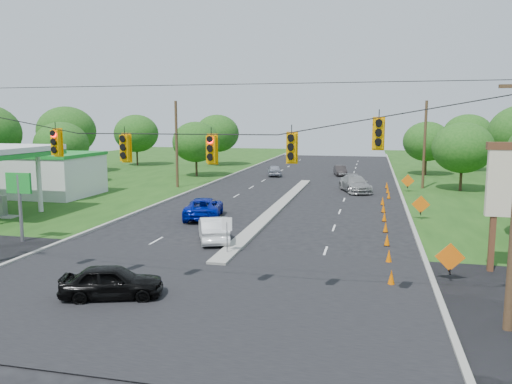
% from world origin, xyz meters
% --- Properties ---
extents(ground, '(160.00, 160.00, 0.00)m').
position_xyz_m(ground, '(0.00, 0.00, 0.00)').
color(ground, black).
rests_on(ground, ground).
extents(cross_street, '(160.00, 14.00, 0.02)m').
position_xyz_m(cross_street, '(0.00, 0.00, 0.00)').
color(cross_street, black).
rests_on(cross_street, ground).
extents(curb_left, '(0.25, 110.00, 0.16)m').
position_xyz_m(curb_left, '(-10.10, 30.00, 0.00)').
color(curb_left, gray).
rests_on(curb_left, ground).
extents(curb_right, '(0.25, 110.00, 0.16)m').
position_xyz_m(curb_right, '(10.10, 30.00, 0.00)').
color(curb_right, gray).
rests_on(curb_right, ground).
extents(median, '(1.00, 34.00, 0.18)m').
position_xyz_m(median, '(0.00, 21.00, 0.00)').
color(median, gray).
rests_on(median, ground).
extents(median_sign, '(0.55, 0.06, 2.05)m').
position_xyz_m(median_sign, '(0.00, 6.00, 1.46)').
color(median_sign, gray).
rests_on(median_sign, ground).
extents(signal_span, '(25.60, 0.32, 9.00)m').
position_xyz_m(signal_span, '(-0.05, -1.00, 4.97)').
color(signal_span, '#422D1C').
rests_on(signal_span, ground).
extents(utility_pole_far_left, '(0.28, 0.28, 9.00)m').
position_xyz_m(utility_pole_far_left, '(-12.50, 30.00, 4.50)').
color(utility_pole_far_left, '#422D1C').
rests_on(utility_pole_far_left, ground).
extents(utility_pole_far_right, '(0.28, 0.28, 9.00)m').
position_xyz_m(utility_pole_far_right, '(12.50, 35.00, 4.50)').
color(utility_pole_far_right, '#422D1C').
rests_on(utility_pole_far_right, ground).
extents(gas_station, '(18.40, 19.70, 5.20)m').
position_xyz_m(gas_station, '(-23.64, 20.24, 2.58)').
color(gas_station, white).
rests_on(gas_station, ground).
extents(cone_0, '(0.32, 0.32, 0.70)m').
position_xyz_m(cone_0, '(8.30, 3.00, 0.35)').
color(cone_0, '#E46200').
rests_on(cone_0, ground).
extents(cone_1, '(0.32, 0.32, 0.70)m').
position_xyz_m(cone_1, '(8.30, 6.50, 0.35)').
color(cone_1, '#E46200').
rests_on(cone_1, ground).
extents(cone_2, '(0.32, 0.32, 0.70)m').
position_xyz_m(cone_2, '(8.30, 10.00, 0.35)').
color(cone_2, '#E46200').
rests_on(cone_2, ground).
extents(cone_3, '(0.32, 0.32, 0.70)m').
position_xyz_m(cone_3, '(8.30, 13.50, 0.35)').
color(cone_3, '#E46200').
rests_on(cone_3, ground).
extents(cone_4, '(0.32, 0.32, 0.70)m').
position_xyz_m(cone_4, '(8.30, 17.00, 0.35)').
color(cone_4, '#E46200').
rests_on(cone_4, ground).
extents(cone_5, '(0.32, 0.32, 0.70)m').
position_xyz_m(cone_5, '(8.30, 20.50, 0.35)').
color(cone_5, '#E46200').
rests_on(cone_5, ground).
extents(cone_6, '(0.32, 0.32, 0.70)m').
position_xyz_m(cone_6, '(8.30, 24.00, 0.35)').
color(cone_6, '#E46200').
rests_on(cone_6, ground).
extents(cone_7, '(0.32, 0.32, 0.70)m').
position_xyz_m(cone_7, '(8.90, 27.50, 0.35)').
color(cone_7, '#E46200').
rests_on(cone_7, ground).
extents(cone_8, '(0.32, 0.32, 0.70)m').
position_xyz_m(cone_8, '(8.90, 31.00, 0.35)').
color(cone_8, '#E46200').
rests_on(cone_8, ground).
extents(cone_9, '(0.32, 0.32, 0.70)m').
position_xyz_m(cone_9, '(8.90, 34.50, 0.35)').
color(cone_9, '#E46200').
rests_on(cone_9, ground).
extents(work_sign_0, '(1.27, 0.58, 1.37)m').
position_xyz_m(work_sign_0, '(10.80, 4.00, 1.09)').
color(work_sign_0, black).
rests_on(work_sign_0, ground).
extents(work_sign_1, '(1.27, 0.58, 1.37)m').
position_xyz_m(work_sign_1, '(10.80, 18.00, 1.09)').
color(work_sign_1, black).
rests_on(work_sign_1, ground).
extents(work_sign_2, '(1.27, 0.58, 1.37)m').
position_xyz_m(work_sign_2, '(10.80, 32.00, 1.09)').
color(work_sign_2, black).
rests_on(work_sign_2, ground).
extents(tree_2, '(5.88, 5.88, 6.86)m').
position_xyz_m(tree_2, '(-26.00, 30.00, 4.34)').
color(tree_2, black).
rests_on(tree_2, ground).
extents(tree_3, '(7.56, 7.56, 8.82)m').
position_xyz_m(tree_3, '(-32.00, 40.00, 5.58)').
color(tree_3, black).
rests_on(tree_3, ground).
extents(tree_4, '(6.72, 6.72, 7.84)m').
position_xyz_m(tree_4, '(-28.00, 52.00, 4.96)').
color(tree_4, black).
rests_on(tree_4, ground).
extents(tree_5, '(5.88, 5.88, 6.86)m').
position_xyz_m(tree_5, '(-14.00, 40.00, 4.34)').
color(tree_5, black).
rests_on(tree_5, ground).
extents(tree_6, '(6.72, 6.72, 7.84)m').
position_xyz_m(tree_6, '(-16.00, 55.00, 4.96)').
color(tree_6, black).
rests_on(tree_6, ground).
extents(tree_9, '(5.88, 5.88, 6.86)m').
position_xyz_m(tree_9, '(16.00, 34.00, 4.34)').
color(tree_9, black).
rests_on(tree_9, ground).
extents(tree_11, '(6.72, 6.72, 7.84)m').
position_xyz_m(tree_11, '(20.00, 55.00, 4.96)').
color(tree_11, black).
rests_on(tree_11, ground).
extents(tree_12, '(5.88, 5.88, 6.86)m').
position_xyz_m(tree_12, '(14.00, 48.00, 4.34)').
color(tree_12, black).
rests_on(tree_12, ground).
extents(black_sedan, '(4.34, 2.78, 1.38)m').
position_xyz_m(black_sedan, '(-2.70, -1.18, 0.69)').
color(black_sedan, black).
rests_on(black_sedan, ground).
extents(white_sedan, '(3.15, 4.72, 1.47)m').
position_xyz_m(white_sedan, '(-1.68, 8.82, 0.74)').
color(white_sedan, white).
rests_on(white_sedan, ground).
extents(blue_pickup, '(3.61, 5.83, 1.50)m').
position_xyz_m(blue_pickup, '(-4.51, 15.33, 0.75)').
color(blue_pickup, '#01119D').
rests_on(blue_pickup, ground).
extents(silver_car_far, '(3.84, 6.00, 1.62)m').
position_xyz_m(silver_car_far, '(5.74, 31.17, 0.81)').
color(silver_car_far, gray).
rests_on(silver_car_far, ground).
extents(silver_car_oncoming, '(2.59, 4.42, 1.41)m').
position_xyz_m(silver_car_oncoming, '(-4.69, 43.11, 0.71)').
color(silver_car_oncoming, '#8F93A2').
rests_on(silver_car_oncoming, ground).
extents(dark_car_receding, '(2.04, 4.04, 1.27)m').
position_xyz_m(dark_car_receding, '(3.40, 45.56, 0.63)').
color(dark_car_receding, '#272324').
rests_on(dark_car_receding, ground).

